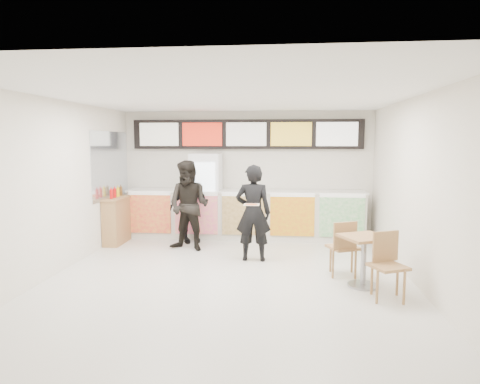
# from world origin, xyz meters

# --- Properties ---
(floor) EXTENTS (7.00, 7.00, 0.00)m
(floor) POSITION_xyz_m (0.00, 0.00, 0.00)
(floor) COLOR beige
(floor) RESTS_ON ground
(ceiling) EXTENTS (7.00, 7.00, 0.00)m
(ceiling) POSITION_xyz_m (0.00, 0.00, 3.00)
(ceiling) COLOR white
(ceiling) RESTS_ON wall_back
(wall_back) EXTENTS (6.00, 0.00, 6.00)m
(wall_back) POSITION_xyz_m (0.00, 3.50, 1.50)
(wall_back) COLOR silver
(wall_back) RESTS_ON floor
(wall_left) EXTENTS (0.00, 7.00, 7.00)m
(wall_left) POSITION_xyz_m (-3.00, 0.00, 1.50)
(wall_left) COLOR silver
(wall_left) RESTS_ON floor
(wall_right) EXTENTS (0.00, 7.00, 7.00)m
(wall_right) POSITION_xyz_m (3.00, 0.00, 1.50)
(wall_right) COLOR silver
(wall_right) RESTS_ON floor
(service_counter) EXTENTS (5.56, 0.77, 1.14)m
(service_counter) POSITION_xyz_m (0.00, 3.09, 0.57)
(service_counter) COLOR silver
(service_counter) RESTS_ON floor
(menu_board) EXTENTS (5.50, 0.14, 0.70)m
(menu_board) POSITION_xyz_m (0.00, 3.41, 2.45)
(menu_board) COLOR black
(menu_board) RESTS_ON wall_back
(drinks_fridge) EXTENTS (0.70, 0.67, 2.00)m
(drinks_fridge) POSITION_xyz_m (-0.93, 3.11, 1.00)
(drinks_fridge) COLOR white
(drinks_fridge) RESTS_ON floor
(mirror_panel) EXTENTS (0.01, 2.00, 1.50)m
(mirror_panel) POSITION_xyz_m (-2.99, 2.45, 1.75)
(mirror_panel) COLOR #B2B7BF
(mirror_panel) RESTS_ON wall_left
(customer_main) EXTENTS (0.67, 0.44, 1.85)m
(customer_main) POSITION_xyz_m (0.32, 1.19, 0.92)
(customer_main) COLOR black
(customer_main) RESTS_ON floor
(customer_left) EXTENTS (1.07, 0.93, 1.89)m
(customer_left) POSITION_xyz_m (-1.07, 1.84, 0.94)
(customer_left) COLOR black
(customer_left) RESTS_ON floor
(customer_mid) EXTENTS (1.00, 0.77, 1.58)m
(customer_mid) POSITION_xyz_m (-1.20, 2.55, 0.79)
(customer_mid) COLOR black
(customer_mid) RESTS_ON floor
(pizza_slice) EXTENTS (0.36, 0.36, 0.02)m
(pizza_slice) POSITION_xyz_m (0.32, 0.74, 1.16)
(pizza_slice) COLOR beige
(pizza_slice) RESTS_ON customer_main
(cafe_table) EXTENTS (1.09, 1.69, 0.96)m
(cafe_table) POSITION_xyz_m (2.16, -0.14, 0.56)
(cafe_table) COLOR #9E7948
(cafe_table) RESTS_ON floor
(condiment_ledge) EXTENTS (0.38, 0.93, 1.24)m
(condiment_ledge) POSITION_xyz_m (-2.82, 2.27, 0.53)
(condiment_ledge) COLOR #9E7948
(condiment_ledge) RESTS_ON floor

